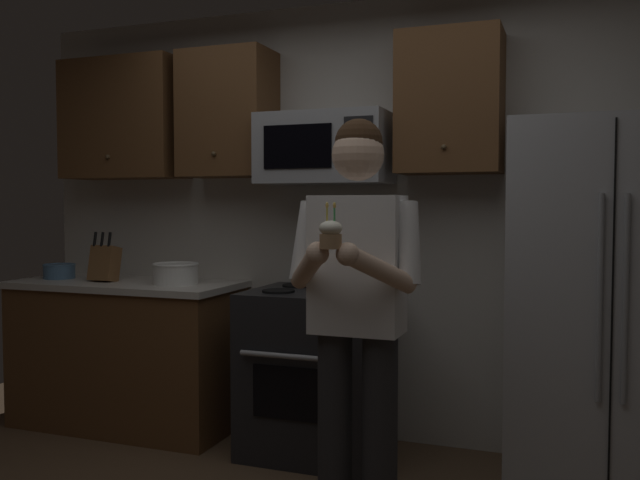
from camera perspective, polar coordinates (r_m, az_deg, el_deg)
wall_back at (r=4.14m, az=3.68°, el=1.55°), size 4.40×0.10×2.60m
oven_range at (r=3.93m, az=-0.18°, el=-10.88°), size 0.76×0.70×0.93m
microwave at (r=3.94m, az=0.44°, el=7.60°), size 0.74×0.41×0.40m
refrigerator at (r=3.57m, az=22.86°, el=-5.35°), size 0.90×0.75×1.80m
cabinet_row_upper at (r=4.24m, az=-6.77°, el=10.38°), size 2.78×0.36×0.76m
counter_left at (r=4.56m, az=-15.77°, el=-9.05°), size 1.44×0.66×0.92m
knife_block at (r=4.50m, az=-17.50°, el=-1.86°), size 0.16×0.15×0.32m
bowl_large_white at (r=4.23m, az=-11.93°, el=-2.71°), size 0.28×0.28×0.13m
bowl_small_colored at (r=4.78m, az=-20.89°, el=-2.41°), size 0.21×0.21×0.09m
person at (r=2.89m, az=3.08°, el=-5.12°), size 0.60×0.48×1.76m
cupcake at (r=2.55m, az=0.90°, el=0.51°), size 0.09×0.09×0.17m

